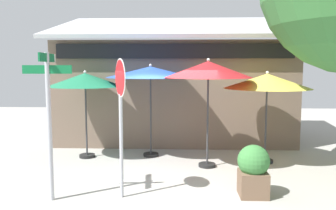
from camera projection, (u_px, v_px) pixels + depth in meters
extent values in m
cube|color=#9E9B93|center=(164.00, 183.00, 7.83)|extent=(28.00, 28.00, 0.10)
cube|color=#705B4C|center=(175.00, 91.00, 12.63)|extent=(7.80, 4.05, 3.40)
cube|color=silver|center=(175.00, 26.00, 12.23)|extent=(8.30, 4.65, 1.21)
cube|color=black|center=(174.00, 51.00, 10.42)|extent=(7.20, 0.16, 0.44)
cylinder|color=#A8AAB2|center=(49.00, 128.00, 6.54)|extent=(0.09, 0.09, 2.85)
cube|color=#116B38|center=(47.00, 58.00, 6.39)|extent=(0.11, 0.91, 0.16)
cube|color=#116B38|center=(47.00, 69.00, 6.42)|extent=(0.91, 0.11, 0.16)
cube|color=white|center=(54.00, 58.00, 6.88)|extent=(0.04, 0.06, 0.16)
cylinder|color=#A8AAB2|center=(121.00, 146.00, 6.73)|extent=(0.07, 0.07, 2.05)
cylinder|color=white|center=(120.00, 78.00, 6.58)|extent=(0.32, 0.69, 0.75)
cylinder|color=red|center=(120.00, 78.00, 6.58)|extent=(0.31, 0.65, 0.70)
cylinder|color=black|center=(87.00, 156.00, 9.86)|extent=(0.44, 0.44, 0.08)
cylinder|color=#333335|center=(86.00, 121.00, 9.75)|extent=(0.05, 0.05, 2.08)
cone|color=#1E724C|center=(85.00, 80.00, 9.62)|extent=(2.12, 2.12, 0.38)
sphere|color=silver|center=(85.00, 72.00, 9.59)|extent=(0.08, 0.08, 0.08)
cylinder|color=black|center=(151.00, 155.00, 9.99)|extent=(0.44, 0.44, 0.08)
cylinder|color=#333335|center=(151.00, 116.00, 9.86)|extent=(0.05, 0.05, 2.33)
cone|color=#2D56B7|center=(150.00, 72.00, 9.72)|extent=(2.52, 2.52, 0.31)
sphere|color=silver|center=(150.00, 65.00, 9.70)|extent=(0.08, 0.08, 0.08)
cylinder|color=black|center=(207.00, 165.00, 8.93)|extent=(0.44, 0.44, 0.08)
cylinder|color=#333335|center=(208.00, 122.00, 8.80)|extent=(0.05, 0.05, 2.35)
cone|color=#B21E23|center=(208.00, 69.00, 8.66)|extent=(2.23, 2.23, 0.42)
sphere|color=silver|center=(208.00, 60.00, 8.63)|extent=(0.08, 0.08, 0.08)
cylinder|color=black|center=(265.00, 161.00, 9.32)|extent=(0.44, 0.44, 0.08)
cylinder|color=#333335|center=(266.00, 125.00, 9.21)|extent=(0.05, 0.05, 2.05)
cone|color=#EAD14C|center=(267.00, 81.00, 9.09)|extent=(2.30, 2.30, 0.39)
sphere|color=silver|center=(267.00, 73.00, 9.06)|extent=(0.08, 0.08, 0.08)
cube|color=brown|center=(253.00, 184.00, 6.87)|extent=(0.55, 0.55, 0.50)
sphere|color=#387538|center=(254.00, 161.00, 6.82)|extent=(0.64, 0.64, 0.64)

